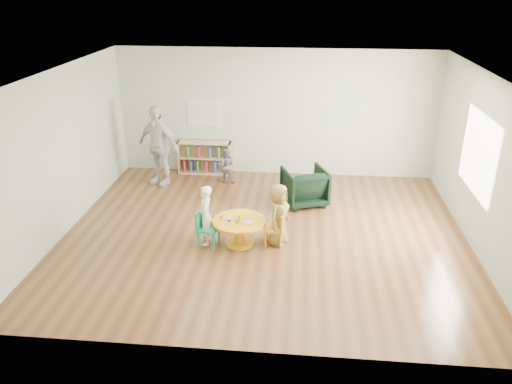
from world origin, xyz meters
TOP-DOWN VIEW (x-y plane):
  - room at (0.01, 0.00)m, footprint 7.10×7.00m
  - activity_table at (-0.39, -0.38)m, footprint 0.89×0.89m
  - kid_chair_left at (-0.95, -0.46)m, footprint 0.39×0.39m
  - kid_chair_right at (0.23, -0.34)m, footprint 0.32×0.32m
  - bookshelf at (-1.61, 2.86)m, footprint 1.20×0.30m
  - alphabet_poster at (-1.60, 2.98)m, footprint 0.74×0.01m
  - armchair at (0.68, 1.36)m, footprint 1.02×1.03m
  - child_left at (-0.96, -0.40)m, footprint 0.30×0.41m
  - child_right at (0.26, -0.29)m, footprint 0.50×0.61m
  - toddler at (-1.03, 2.32)m, footprint 0.39×0.31m
  - adult_caretaker at (-2.44, 2.11)m, footprint 1.10×0.81m

SIDE VIEW (x-z plane):
  - activity_table at x=-0.39m, z-range 0.06..0.55m
  - kid_chair_right at x=0.23m, z-range 0.02..0.61m
  - kid_chair_left at x=-0.95m, z-range 0.02..0.65m
  - bookshelf at x=-1.61m, z-range -0.01..0.74m
  - armchair at x=0.68m, z-range 0.00..0.74m
  - toddler at x=-1.03m, z-range 0.00..0.78m
  - child_left at x=-0.96m, z-range 0.00..1.04m
  - child_right at x=0.26m, z-range 0.00..1.07m
  - adult_caretaker at x=-2.44m, z-range 0.00..1.74m
  - alphabet_poster at x=-1.60m, z-range 1.08..1.62m
  - room at x=0.01m, z-range 0.49..3.29m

